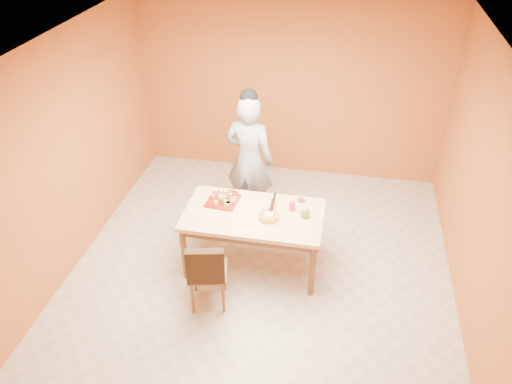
% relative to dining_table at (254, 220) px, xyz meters
% --- Properties ---
extents(floor, '(5.00, 5.00, 0.00)m').
position_rel_dining_table_xyz_m(floor, '(0.11, -0.18, -0.67)').
color(floor, beige).
rests_on(floor, ground).
extents(ceiling, '(5.00, 5.00, 0.00)m').
position_rel_dining_table_xyz_m(ceiling, '(0.11, -0.18, 2.03)').
color(ceiling, white).
rests_on(ceiling, wall_back).
extents(wall_back, '(4.50, 0.00, 4.50)m').
position_rel_dining_table_xyz_m(wall_back, '(0.11, 2.32, 0.68)').
color(wall_back, '#B06028').
rests_on(wall_back, floor).
extents(wall_left, '(0.00, 5.00, 5.00)m').
position_rel_dining_table_xyz_m(wall_left, '(-2.14, -0.18, 0.68)').
color(wall_left, '#B06028').
rests_on(wall_left, floor).
extents(wall_right, '(0.00, 5.00, 5.00)m').
position_rel_dining_table_xyz_m(wall_right, '(2.36, -0.18, 0.68)').
color(wall_right, '#B06028').
rests_on(wall_right, floor).
extents(dining_table, '(1.60, 0.90, 0.76)m').
position_rel_dining_table_xyz_m(dining_table, '(0.00, 0.00, 0.00)').
color(dining_table, '#E5B078').
rests_on(dining_table, floor).
extents(dining_chair, '(0.50, 0.56, 0.90)m').
position_rel_dining_table_xyz_m(dining_chair, '(-0.37, -0.73, -0.20)').
color(dining_chair, brown).
rests_on(dining_chair, floor).
extents(pastry_pile, '(0.32, 0.32, 0.10)m').
position_rel_dining_table_xyz_m(pastry_pile, '(-0.41, 0.16, 0.17)').
color(pastry_pile, '#E1A560').
rests_on(pastry_pile, pastry_platter).
extents(person, '(0.72, 0.54, 1.80)m').
position_rel_dining_table_xyz_m(person, '(-0.24, 0.95, 0.23)').
color(person, '#98989A').
rests_on(person, floor).
extents(pastry_platter, '(0.39, 0.39, 0.02)m').
position_rel_dining_table_xyz_m(pastry_platter, '(-0.41, 0.16, 0.10)').
color(pastry_platter, maroon).
rests_on(pastry_platter, dining_table).
extents(red_dinner_plate, '(0.31, 0.31, 0.01)m').
position_rel_dining_table_xyz_m(red_dinner_plate, '(-0.36, 0.29, 0.10)').
color(red_dinner_plate, maroon).
rests_on(red_dinner_plate, dining_table).
extents(white_cake_plate, '(0.38, 0.38, 0.01)m').
position_rel_dining_table_xyz_m(white_cake_plate, '(0.19, -0.08, 0.10)').
color(white_cake_plate, white).
rests_on(white_cake_plate, dining_table).
extents(sponge_cake, '(0.26, 0.26, 0.06)m').
position_rel_dining_table_xyz_m(sponge_cake, '(0.19, -0.08, 0.13)').
color(sponge_cake, gold).
rests_on(sponge_cake, white_cake_plate).
extents(cake_server, '(0.05, 0.24, 0.01)m').
position_rel_dining_table_xyz_m(cake_server, '(0.20, 0.10, 0.17)').
color(cake_server, silver).
rests_on(cake_server, sponge_cake).
extents(egg_ornament, '(0.12, 0.10, 0.13)m').
position_rel_dining_table_xyz_m(egg_ornament, '(0.59, 0.03, 0.16)').
color(egg_ornament, olive).
rests_on(egg_ornament, dining_table).
extents(magenta_glass, '(0.09, 0.09, 0.11)m').
position_rel_dining_table_xyz_m(magenta_glass, '(0.43, 0.15, 0.15)').
color(magenta_glass, '#C71D54').
rests_on(magenta_glass, dining_table).
extents(checker_tin, '(0.10, 0.10, 0.03)m').
position_rel_dining_table_xyz_m(checker_tin, '(0.51, 0.35, 0.11)').
color(checker_tin, '#381C0F').
rests_on(checker_tin, dining_table).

